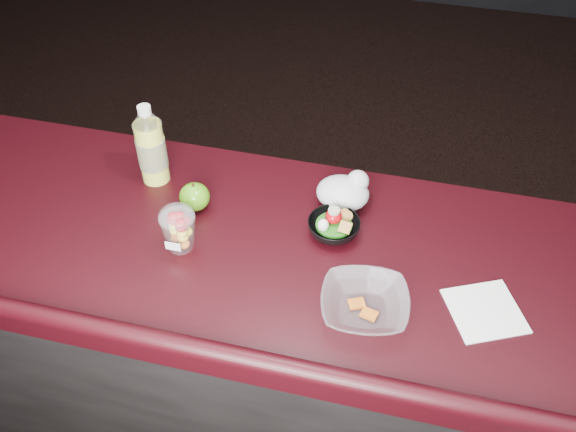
{
  "coord_description": "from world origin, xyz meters",
  "views": [
    {
      "loc": [
        0.33,
        -0.79,
        2.22
      ],
      "look_at": [
        0.05,
        0.34,
        1.1
      ],
      "focal_mm": 40.0,
      "sensor_mm": 36.0,
      "label": 1
    }
  ],
  "objects_px": {
    "fruit_cup": "(178,228)",
    "takeout_bowl": "(364,305)",
    "green_apple": "(195,197)",
    "snack_bowl": "(333,226)",
    "lemonade_bottle": "(152,150)"
  },
  "relations": [
    {
      "from": "lemonade_bottle",
      "to": "takeout_bowl",
      "type": "relative_size",
      "value": 1.06
    },
    {
      "from": "green_apple",
      "to": "snack_bowl",
      "type": "relative_size",
      "value": 0.62
    },
    {
      "from": "lemonade_bottle",
      "to": "green_apple",
      "type": "height_order",
      "value": "lemonade_bottle"
    },
    {
      "from": "snack_bowl",
      "to": "lemonade_bottle",
      "type": "bearing_deg",
      "value": 169.74
    },
    {
      "from": "lemonade_bottle",
      "to": "fruit_cup",
      "type": "bearing_deg",
      "value": -55.19
    },
    {
      "from": "snack_bowl",
      "to": "takeout_bowl",
      "type": "relative_size",
      "value": 0.6
    },
    {
      "from": "fruit_cup",
      "to": "green_apple",
      "type": "height_order",
      "value": "fruit_cup"
    },
    {
      "from": "snack_bowl",
      "to": "takeout_bowl",
      "type": "xyz_separation_m",
      "value": [
        0.12,
        -0.24,
        -0.0
      ]
    },
    {
      "from": "green_apple",
      "to": "snack_bowl",
      "type": "xyz_separation_m",
      "value": [
        0.38,
        -0.01,
        -0.01
      ]
    },
    {
      "from": "fruit_cup",
      "to": "green_apple",
      "type": "relative_size",
      "value": 1.52
    },
    {
      "from": "fruit_cup",
      "to": "green_apple",
      "type": "bearing_deg",
      "value": 95.26
    },
    {
      "from": "fruit_cup",
      "to": "green_apple",
      "type": "xyz_separation_m",
      "value": [
        -0.01,
        0.15,
        -0.03
      ]
    },
    {
      "from": "snack_bowl",
      "to": "fruit_cup",
      "type": "bearing_deg",
      "value": -159.3
    },
    {
      "from": "fruit_cup",
      "to": "takeout_bowl",
      "type": "bearing_deg",
      "value": -11.12
    },
    {
      "from": "green_apple",
      "to": "takeout_bowl",
      "type": "distance_m",
      "value": 0.56
    }
  ]
}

